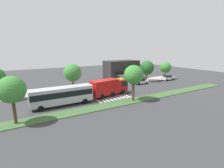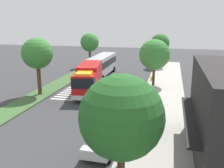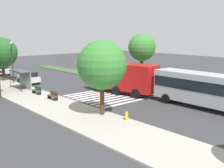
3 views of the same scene
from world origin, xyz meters
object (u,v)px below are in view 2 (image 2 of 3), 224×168
transit_bus (102,64)px  sidewalk_tree_east (122,117)px  sidewalk_tree_west (154,55)px  median_tree_far_west (90,42)px  fire_truck (88,78)px  bench_near_shelter (149,109)px  bus_stop_shelter (146,110)px  street_lamp (124,111)px  fire_hydrant (151,78)px  median_tree_west (37,54)px  sidewalk_tree_far_west (160,43)px  parked_car_west (103,139)px  bench_west_of_shelter (152,98)px

transit_bus → sidewalk_tree_east: bearing=-162.2°
sidewalk_tree_west → median_tree_far_west: median_tree_far_west is taller
fire_truck → bench_near_shelter: 10.31m
bus_stop_shelter → bench_near_shelter: bus_stop_shelter is taller
street_lamp → fire_hydrant: bearing=-179.8°
median_tree_west → sidewalk_tree_west: bearing=120.2°
median_tree_far_west → sidewalk_tree_east: bearing=20.7°
sidewalk_tree_far_west → bus_stop_shelter: bearing=0.9°
sidewalk_tree_west → median_tree_west: median_tree_west is taller
sidewalk_tree_far_west → sidewalk_tree_east: (39.62, 0.00, -0.44)m
bench_near_shelter → sidewalk_tree_east: size_ratio=0.24×
sidewalk_tree_east → median_tree_west: size_ratio=0.92×
street_lamp → fire_hydrant: size_ratio=8.55×
parked_car_west → fire_hydrant: 22.64m
bus_stop_shelter → sidewalk_tree_east: (8.26, -0.51, 2.53)m
bench_near_shelter → parked_car_west: bearing=-18.4°
transit_bus → sidewalk_tree_far_west: size_ratio=1.70×
median_tree_west → sidewalk_tree_far_west: bearing=149.6°
bus_stop_shelter → fire_hydrant: bearing=-176.9°
sidewalk_tree_west → median_tree_far_west: size_ratio=0.98×
parked_car_west → bus_stop_shelter: (-4.14, 2.71, 1.00)m
sidewalk_tree_west → fire_hydrant: size_ratio=9.51×
fire_truck → sidewalk_tree_far_west: bearing=150.1°
bench_near_shelter → bus_stop_shelter: bearing=0.1°
sidewalk_tree_east → fire_hydrant: (-26.70, -0.50, -3.93)m
bench_west_of_shelter → sidewalk_tree_far_west: size_ratio=0.24×
bench_near_shelter → sidewalk_tree_east: sidewalk_tree_east is taller
median_tree_west → transit_bus: bearing=160.4°
parked_car_west → bench_near_shelter: parked_car_west is taller
bench_west_of_shelter → median_tree_west: (0.12, -14.36, 4.75)m
fire_truck → fire_hydrant: 11.55m
street_lamp → sidewalk_tree_far_west: sidewalk_tree_far_west is taller
median_tree_far_west → street_lamp: bearing=21.7°
sidewalk_tree_far_west → bench_near_shelter: bearing=1.1°
bus_stop_shelter → sidewalk_tree_east: sidewalk_tree_east is taller
fire_truck → parked_car_west: fire_truck is taller
bus_stop_shelter → sidewalk_tree_far_west: (-31.37, -0.51, 2.97)m
transit_bus → median_tree_far_west: size_ratio=1.67×
transit_bus → sidewalk_tree_west: (4.89, 9.23, 2.54)m
bench_near_shelter → median_tree_west: bearing=-104.6°
bench_near_shelter → bench_west_of_shelter: size_ratio=1.00×
bench_near_shelter → sidewalk_tree_east: bearing=-2.4°
sidewalk_tree_far_west → fire_hydrant: size_ratio=9.49×
fire_truck → median_tree_far_west: 19.74m
parked_car_west → fire_hydrant: size_ratio=6.10×
bus_stop_shelter → street_lamp: 5.79m
bench_west_of_shelter → sidewalk_tree_west: size_ratio=0.24×
fire_hydrant → bench_west_of_shelter: bearing=5.4°
fire_truck → sidewalk_tree_west: size_ratio=1.45×
sidewalk_tree_east → fire_hydrant: 26.99m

